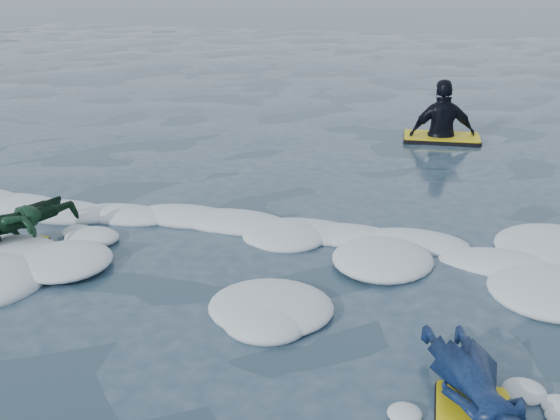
% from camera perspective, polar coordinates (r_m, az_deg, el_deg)
% --- Properties ---
extents(ground, '(120.00, 120.00, 0.00)m').
position_cam_1_polar(ground, '(6.56, -5.05, -6.83)').
color(ground, '#1B3542').
rests_on(ground, ground).
extents(foam_band, '(12.00, 3.10, 0.30)m').
position_cam_1_polar(foam_band, '(7.44, -2.37, -3.29)').
color(foam_band, silver).
rests_on(foam_band, ground).
extents(prone_woman_unit, '(0.98, 1.51, 0.36)m').
position_cam_1_polar(prone_woman_unit, '(5.11, 15.68, -13.91)').
color(prone_woman_unit, black).
rests_on(prone_woman_unit, ground).
extents(prone_child_unit, '(1.00, 1.28, 0.45)m').
position_cam_1_polar(prone_child_unit, '(7.89, -20.10, -1.35)').
color(prone_child_unit, black).
rests_on(prone_child_unit, ground).
extents(waiting_rider_unit, '(1.29, 0.78, 1.86)m').
position_cam_1_polar(waiting_rider_unit, '(11.91, 13.01, 5.87)').
color(waiting_rider_unit, black).
rests_on(waiting_rider_unit, ground).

